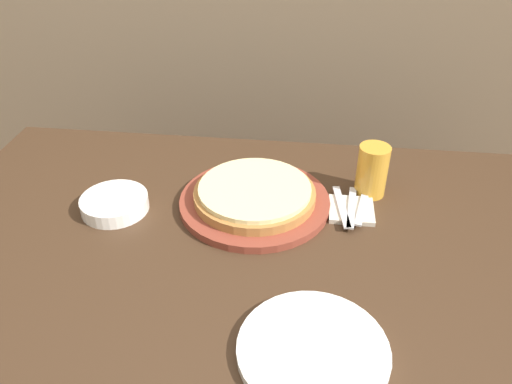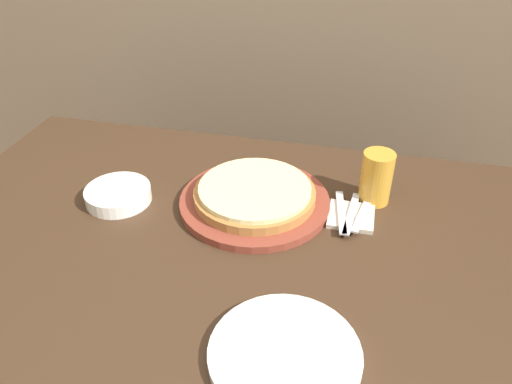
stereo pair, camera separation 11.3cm
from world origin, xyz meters
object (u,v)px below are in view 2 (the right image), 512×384
Objects in this scene: dinner_plate at (285,354)px; pizza_on_board at (256,197)px; beer_glass at (377,176)px; fork at (341,212)px; spoon at (362,215)px; dinner_knife at (351,213)px; side_bowl at (118,195)px.

pizza_on_board is at bearing 109.39° from dinner_plate.
beer_glass is (0.29, 0.09, 0.05)m from pizza_on_board.
spoon is at bearing 0.00° from fork.
dinner_plate is at bearing -100.91° from dinner_knife.
pizza_on_board reaches higher than dinner_knife.
dinner_knife and spoon have the same top height.
dinner_plate is 0.63m from side_bowl.
beer_glass is 0.82× the size of side_bowl.
beer_glass is 0.65m from side_bowl.
pizza_on_board is 1.39× the size of dinner_plate.
beer_glass is 0.11m from spoon.
beer_glass reaches higher than pizza_on_board.
beer_glass is 0.13m from fork.
fork is at bearing 82.28° from dinner_plate.
beer_glass reaches higher than dinner_knife.
spoon is at bearing 75.97° from dinner_plate.
dinner_plate is 1.84× the size of spoon.
spoon is (0.26, -0.00, -0.01)m from pizza_on_board.
dinner_plate is 1.56× the size of fork.
dinner_plate is 0.45m from spoon.
dinner_knife is at bearing 5.79° from side_bowl.
dinner_plate is at bearing -70.61° from pizza_on_board.
dinner_plate is 0.45m from dinner_knife.
beer_glass is at bearing 17.35° from pizza_on_board.
dinner_plate is (-0.13, -0.53, -0.07)m from beer_glass.
dinner_plate is at bearing -37.01° from side_bowl.
fork is at bearing 180.00° from dinner_knife.
spoon is at bearing 5.55° from side_bowl.
pizza_on_board reaches higher than spoon.
side_bowl is 0.59m from dinner_knife.
dinner_knife is (0.02, 0.00, 0.00)m from fork.
side_bowl is at bearing -166.70° from beer_glass.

